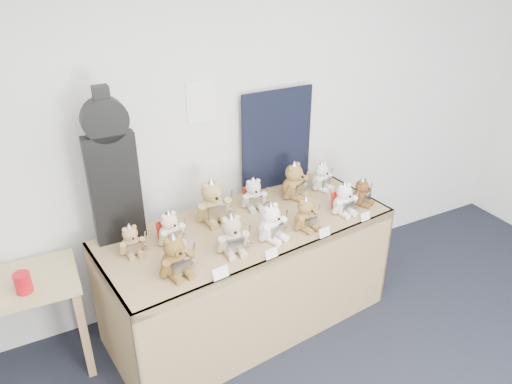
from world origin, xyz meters
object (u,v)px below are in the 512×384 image
teddy_front_far_right (344,200)px  teddy_back_end (322,177)px  teddy_back_centre_right (254,195)px  teddy_back_far_left (131,241)px  teddy_back_right (295,182)px  teddy_front_end (362,193)px  teddy_back_centre_left (213,203)px  side_table (6,302)px  teddy_front_right (306,215)px  red_cup (23,283)px  display_table (254,253)px  teddy_front_left (232,236)px  teddy_back_left (170,229)px  guitar_case (112,169)px  teddy_front_centre (271,223)px  teddy_front_far_left (175,257)px

teddy_front_far_right → teddy_back_end: bearing=75.1°
teddy_back_centre_right → teddy_back_far_left: bearing=-162.2°
teddy_back_right → teddy_back_far_left: bearing=163.1°
teddy_front_end → teddy_back_centre_left: bearing=139.6°
side_table → teddy_front_end: 2.47m
teddy_front_right → teddy_back_centre_right: (-0.18, 0.41, -0.00)m
red_cup → teddy_front_end: bearing=-5.4°
display_table → teddy_back_far_left: size_ratio=9.31×
teddy_front_left → teddy_back_left: size_ratio=1.13×
guitar_case → teddy_back_far_left: 0.46m
teddy_front_far_right → teddy_front_end: teddy_front_far_right is taller
teddy_front_centre → side_table: bearing=146.6°
teddy_front_right → teddy_front_end: (0.54, 0.09, -0.01)m
guitar_case → teddy_back_right: bearing=-0.6°
teddy_back_far_left → side_table: bearing=161.0°
teddy_back_left → teddy_back_right: bearing=-7.6°
teddy_front_end → teddy_back_centre_left: (-1.06, 0.29, 0.05)m
guitar_case → red_cup: guitar_case is taller
teddy_front_end → teddy_back_right: bearing=114.4°
teddy_back_centre_right → teddy_back_right: teddy_back_right is taller
teddy_front_far_left → teddy_back_far_left: size_ratio=1.32×
display_table → teddy_front_far_right: 0.74m
teddy_back_centre_right → teddy_back_far_left: teddy_back_centre_right is taller
teddy_front_far_right → teddy_back_far_left: (-1.47, 0.19, -0.01)m
teddy_front_far_right → teddy_back_centre_right: teddy_front_far_right is taller
side_table → teddy_back_centre_left: size_ratio=2.59×
side_table → teddy_front_right: (1.88, -0.43, 0.34)m
guitar_case → teddy_front_right: (1.13, -0.45, -0.40)m
teddy_front_far_right → teddy_front_end: (0.19, 0.04, -0.01)m
teddy_back_left → red_cup: bearing=159.3°
teddy_front_far_left → display_table: bearing=6.7°
teddy_back_centre_left → teddy_back_far_left: bearing=-168.8°
red_cup → teddy_front_far_left: bearing=-25.6°
display_table → teddy_front_end: (0.87, -0.03, 0.27)m
red_cup → teddy_front_far_left: (0.82, -0.39, 0.16)m
teddy_front_right → teddy_back_centre_right: same height
guitar_case → teddy_front_end: 1.76m
teddy_front_end → teddy_back_centre_left: 1.10m
side_table → teddy_front_left: size_ratio=3.09×
display_table → teddy_back_centre_left: (-0.19, 0.26, 0.31)m
display_table → teddy_back_right: teddy_back_right is taller
side_table → teddy_front_far_right: bearing=-7.3°
display_table → teddy_front_left: bearing=-154.1°
teddy_back_centre_right → teddy_back_centre_left: bearing=-166.8°
teddy_front_far_left → teddy_front_right: 0.95m
teddy_back_left → teddy_back_far_left: 0.25m
red_cup → teddy_back_left: size_ratio=0.51×
teddy_front_centre → teddy_back_centre_right: 0.43m
side_table → teddy_front_left: (1.33, -0.45, 0.35)m
red_cup → guitar_case: bearing=12.6°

